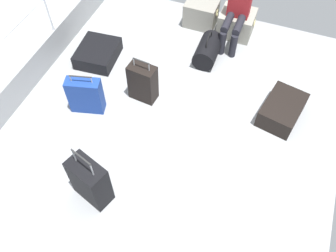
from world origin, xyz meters
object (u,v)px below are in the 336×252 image
at_px(cargo_crate_1, 236,23).
at_px(suitcase_1, 143,83).
at_px(suitcase_0, 90,181).
at_px(duffel_bag, 208,50).
at_px(suitcase_3, 98,53).
at_px(suitcase_2, 282,110).
at_px(cargo_crate_0, 201,14).
at_px(suitcase_4, 86,95).
at_px(passenger_seated, 237,10).

relative_size(cargo_crate_1, suitcase_1, 0.81).
distance_m(suitcase_0, duffel_bag, 2.76).
height_order(suitcase_0, suitcase_3, suitcase_0).
distance_m(cargo_crate_1, suitcase_2, 1.82).
xyz_separation_m(cargo_crate_0, duffel_bag, (0.36, -0.78, -0.04)).
relative_size(suitcase_0, duffel_bag, 1.50).
bearing_deg(suitcase_4, passenger_seated, 54.65).
distance_m(cargo_crate_0, suitcase_4, 2.50).
height_order(cargo_crate_1, suitcase_4, suitcase_4).
relative_size(cargo_crate_0, suitcase_3, 0.78).
height_order(suitcase_1, suitcase_2, suitcase_1).
relative_size(suitcase_2, suitcase_4, 1.18).
relative_size(passenger_seated, suitcase_2, 1.43).
bearing_deg(suitcase_4, suitcase_3, 109.49).
xyz_separation_m(suitcase_2, suitcase_3, (-2.88, 0.13, -0.03)).
xyz_separation_m(passenger_seated, suitcase_2, (1.03, -1.31, -0.44)).
bearing_deg(cargo_crate_0, suitcase_3, -131.62).
bearing_deg(passenger_seated, suitcase_4, -125.35).
bearing_deg(suitcase_1, suitcase_2, 10.13).
bearing_deg(cargo_crate_0, duffel_bag, -65.10).
xyz_separation_m(suitcase_3, duffel_bag, (1.59, 0.61, 0.06)).
bearing_deg(cargo_crate_0, suitcase_0, -93.36).
relative_size(suitcase_1, suitcase_2, 0.93).
distance_m(suitcase_0, suitcase_2, 2.71).
xyz_separation_m(passenger_seated, suitcase_4, (-1.51, -2.13, -0.30)).
height_order(suitcase_1, suitcase_3, suitcase_1).
height_order(cargo_crate_1, duffel_bag, duffel_bag).
bearing_deg(suitcase_2, suitcase_4, -162.14).
height_order(cargo_crate_1, suitcase_1, suitcase_1).
relative_size(cargo_crate_1, duffel_bag, 1.00).
bearing_deg(suitcase_4, suitcase_1, 36.85).
xyz_separation_m(cargo_crate_1, suitcase_3, (-1.85, -1.37, -0.09)).
relative_size(cargo_crate_1, suitcase_2, 0.75).
height_order(passenger_seated, suitcase_2, passenger_seated).
bearing_deg(passenger_seated, suitcase_0, -104.04).
bearing_deg(suitcase_4, duffel_bag, 50.97).
bearing_deg(duffel_bag, cargo_crate_0, 114.90).
distance_m(passenger_seated, duffel_bag, 0.75).
relative_size(suitcase_2, duffel_bag, 1.33).
bearing_deg(suitcase_2, suitcase_1, -169.87).
bearing_deg(suitcase_2, suitcase_0, -133.30).
distance_m(passenger_seated, suitcase_0, 3.39).
distance_m(suitcase_1, duffel_bag, 1.24).
bearing_deg(suitcase_2, duffel_bag, 150.33).
bearing_deg(passenger_seated, cargo_crate_0, 161.93).
bearing_deg(suitcase_0, suitcase_1, 91.87).
bearing_deg(cargo_crate_1, suitcase_3, -143.44).
height_order(cargo_crate_0, suitcase_1, suitcase_1).
xyz_separation_m(cargo_crate_0, suitcase_2, (1.65, -1.51, -0.07)).
distance_m(suitcase_3, suitcase_4, 1.02).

